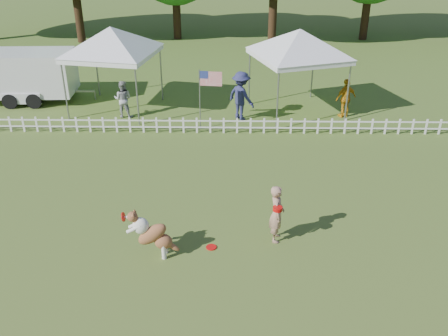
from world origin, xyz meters
name	(u,v)px	position (x,y,z in m)	size (l,w,h in m)	color
ground	(209,244)	(0.00, 0.00, 0.00)	(120.00, 120.00, 0.00)	#426E22
picket_fence	(217,125)	(0.00, 7.00, 0.30)	(22.00, 0.08, 0.60)	white
handler	(277,214)	(1.67, 0.22, 0.76)	(0.56, 0.37, 1.53)	tan
dog	(153,234)	(-1.29, -0.49, 0.61)	(1.18, 0.39, 1.22)	brown
frisbee_on_turf	(211,247)	(0.07, -0.16, 0.01)	(0.26, 0.26, 0.02)	red
canopy_tent_left	(114,70)	(-4.22, 9.50, 1.66)	(3.22, 3.22, 3.32)	white
canopy_tent_right	(297,73)	(3.15, 9.25, 1.66)	(3.20, 3.20, 3.31)	white
cargo_trailer	(26,76)	(-8.28, 10.50, 1.09)	(4.96, 2.18, 2.18)	white
flag_pole	(200,100)	(-0.64, 7.38, 1.16)	(0.89, 0.09, 2.31)	gray
spectator_a	(123,99)	(-3.78, 8.61, 0.75)	(0.73, 0.57, 1.50)	#9FA0A5
spectator_b	(241,96)	(0.91, 8.43, 0.96)	(1.25, 0.72, 1.93)	navy
spectator_c	(346,98)	(5.08, 8.75, 0.78)	(0.92, 0.38, 1.56)	orange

